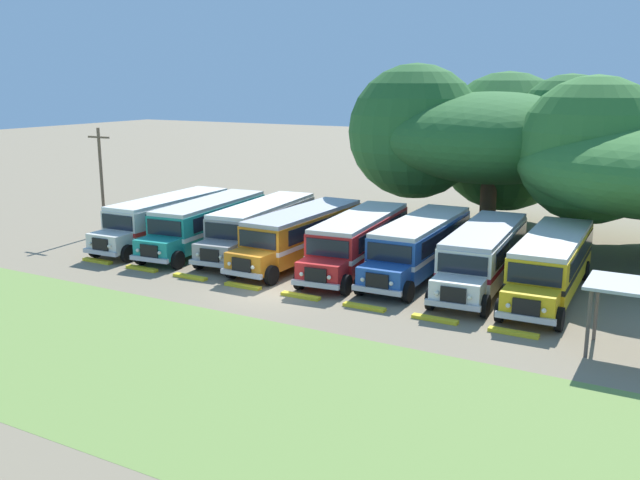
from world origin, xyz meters
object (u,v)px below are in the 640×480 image
object	(u,v)px
parked_bus_slot_0	(167,217)
parked_bus_slot_6	(484,253)
parked_bus_slot_5	(420,244)
parked_bus_slot_7	(551,262)
parked_bus_slot_3	(302,233)
parked_bus_slot_1	(208,222)
parked_bus_slot_2	(262,225)
waiting_shelter	(640,292)
utility_pole	(101,178)
broad_shade_tree	(487,137)
parked_bus_slot_4	(359,239)

from	to	relation	value
parked_bus_slot_0	parked_bus_slot_6	bearing A→B (deg)	89.67
parked_bus_slot_5	parked_bus_slot_7	size ratio (longest dim) A/B	1.00
parked_bus_slot_0	parked_bus_slot_3	size ratio (longest dim) A/B	1.00
parked_bus_slot_1	parked_bus_slot_3	size ratio (longest dim) A/B	1.01
parked_bus_slot_2	waiting_shelter	bearing A→B (deg)	66.34
parked_bus_slot_5	parked_bus_slot_7	world-z (taller)	same
parked_bus_slot_5	parked_bus_slot_1	bearing A→B (deg)	-88.26
parked_bus_slot_5	utility_pole	xyz separation A→B (m)	(-21.60, -1.09, 2.13)
parked_bus_slot_7	broad_shade_tree	world-z (taller)	broad_shade_tree
parked_bus_slot_5	parked_bus_slot_6	distance (m)	3.48
parked_bus_slot_4	parked_bus_slot_3	bearing A→B (deg)	-93.12
parked_bus_slot_2	parked_bus_slot_1	bearing A→B (deg)	-81.92
parked_bus_slot_2	parked_bus_slot_7	bearing A→B (deg)	82.39
parked_bus_slot_2	utility_pole	bearing A→B (deg)	-90.50
parked_bus_slot_1	parked_bus_slot_6	size ratio (longest dim) A/B	1.00
broad_shade_tree	waiting_shelter	xyz separation A→B (m)	(11.32, -19.56, -3.76)
parked_bus_slot_0	utility_pole	bearing A→B (deg)	-90.69
parked_bus_slot_1	parked_bus_slot_3	bearing A→B (deg)	85.38
parked_bus_slot_5	waiting_shelter	bearing A→B (deg)	56.77
parked_bus_slot_0	parked_bus_slot_3	bearing A→B (deg)	89.36
broad_shade_tree	waiting_shelter	size ratio (longest dim) A/B	4.76
utility_pole	waiting_shelter	xyz separation A→B (m)	(32.56, -5.61, -1.26)
parked_bus_slot_0	parked_bus_slot_7	world-z (taller)	same
parked_bus_slot_5	parked_bus_slot_4	bearing A→B (deg)	-82.06
parked_bus_slot_2	waiting_shelter	world-z (taller)	parked_bus_slot_2
parked_bus_slot_7	waiting_shelter	bearing A→B (deg)	32.44
parked_bus_slot_2	broad_shade_tree	world-z (taller)	broad_shade_tree
parked_bus_slot_0	parked_bus_slot_5	xyz separation A→B (m)	(16.31, 0.96, 0.00)
parked_bus_slot_3	parked_bus_slot_5	size ratio (longest dim) A/B	1.00
parked_bus_slot_0	parked_bus_slot_6	xyz separation A→B (m)	(19.77, 0.60, 0.00)
parked_bus_slot_3	utility_pole	distance (m)	15.03
parked_bus_slot_3	utility_pole	size ratio (longest dim) A/B	1.57
broad_shade_tree	parked_bus_slot_7	bearing A→B (deg)	-62.08
parked_bus_slot_5	broad_shade_tree	distance (m)	13.68
parked_bus_slot_4	parked_bus_slot_5	size ratio (longest dim) A/B	1.01
parked_bus_slot_2	parked_bus_slot_3	size ratio (longest dim) A/B	1.01
parked_bus_slot_0	parked_bus_slot_7	bearing A→B (deg)	89.08
utility_pole	parked_bus_slot_7	bearing A→B (deg)	1.19
parked_bus_slot_3	broad_shade_tree	world-z (taller)	broad_shade_tree
parked_bus_slot_4	broad_shade_tree	distance (m)	14.50
parked_bus_slot_1	waiting_shelter	distance (m)	24.91
parked_bus_slot_3	parked_bus_slot_4	bearing A→B (deg)	93.07
parked_bus_slot_2	utility_pole	xyz separation A→B (m)	(-11.69, -1.10, 2.13)
parked_bus_slot_0	broad_shade_tree	distance (m)	21.61
parked_bus_slot_3	parked_bus_slot_5	bearing A→B (deg)	96.55
parked_bus_slot_5	parked_bus_slot_6	world-z (taller)	same
parked_bus_slot_0	waiting_shelter	distance (m)	27.88
parked_bus_slot_1	parked_bus_slot_7	xyz separation A→B (m)	(19.96, 0.32, 0.00)
parked_bus_slot_7	waiting_shelter	xyz separation A→B (m)	(4.23, -6.19, 0.87)
parked_bus_slot_5	broad_shade_tree	xyz separation A→B (m)	(-0.36, 12.87, 4.64)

